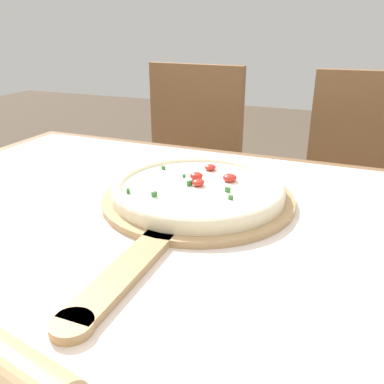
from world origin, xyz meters
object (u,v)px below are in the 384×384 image
chair_left (185,169)px  chair_right (362,192)px  pizza_peel (193,203)px  pizza (198,189)px

chair_left → chair_right: same height
pizza_peel → chair_right: (0.31, 0.74, -0.21)m
pizza_peel → pizza: size_ratio=1.82×
pizza → chair_left: (-0.33, 0.71, -0.23)m
chair_left → chair_right: 0.63m
chair_left → chair_right: bearing=3.7°
pizza_peel → pizza: (0.00, 0.03, 0.02)m
chair_left → chair_right: (0.63, -0.00, 0.00)m
pizza_peel → chair_left: size_ratio=0.63×
pizza → chair_left: bearing=114.8°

